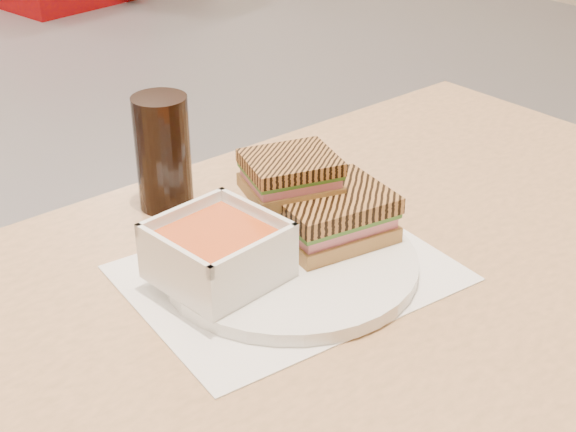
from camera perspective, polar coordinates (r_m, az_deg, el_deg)
main_table at (r=1.03m, az=3.66°, el=-8.90°), size 1.21×0.72×0.75m
tray_liner at (r=0.95m, az=0.07°, el=-4.06°), size 0.38×0.31×0.00m
plate at (r=0.95m, az=0.16°, el=-3.32°), size 0.30×0.30×0.02m
soup_bowl at (r=0.90m, az=-4.97°, el=-2.68°), size 0.14×0.14×0.07m
panini_lower at (r=0.97m, az=3.06°, el=0.08°), size 0.15×0.13×0.06m
panini_upper at (r=0.97m, az=0.17°, el=2.95°), size 0.13×0.12×0.05m
cola_glass at (r=1.07m, az=-8.82°, el=4.43°), size 0.07×0.07×0.16m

